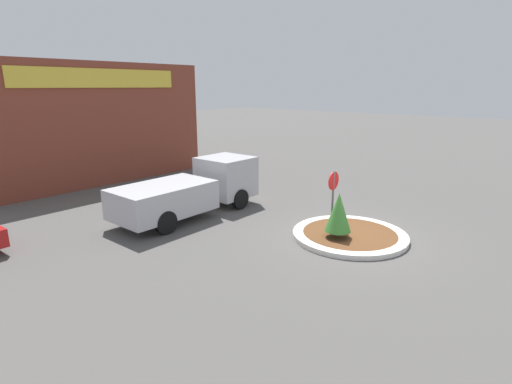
{
  "coord_description": "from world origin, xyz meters",
  "views": [
    {
      "loc": [
        -11.66,
        -5.91,
        4.97
      ],
      "look_at": [
        -0.98,
        3.35,
        1.2
      ],
      "focal_mm": 28.0,
      "sensor_mm": 36.0,
      "label": 1
    }
  ],
  "objects": [
    {
      "name": "ground_plane",
      "position": [
        0.0,
        0.0,
        0.0
      ],
      "size": [
        120.0,
        120.0,
        0.0
      ],
      "primitive_type": "plane",
      "color": "#514F4C"
    },
    {
      "name": "traffic_island",
      "position": [
        0.0,
        0.0,
        0.08
      ],
      "size": [
        3.84,
        3.84,
        0.16
      ],
      "color": "silver",
      "rests_on": "ground_plane"
    },
    {
      "name": "stop_sign",
      "position": [
        0.01,
        0.72,
        1.5
      ],
      "size": [
        0.64,
        0.07,
        2.19
      ],
      "color": "#4C4C51",
      "rests_on": "ground_plane"
    },
    {
      "name": "island_shrub",
      "position": [
        -0.64,
        0.11,
        1.03
      ],
      "size": [
        0.86,
        0.86,
        1.5
      ],
      "color": "brown",
      "rests_on": "traffic_island"
    },
    {
      "name": "utility_truck",
      "position": [
        -1.75,
        5.99,
        1.02
      ],
      "size": [
        6.2,
        2.27,
        2.04
      ],
      "rotation": [
        0.0,
        0.0,
        0.02
      ],
      "color": "#B2B2B7",
      "rests_on": "ground_plane"
    },
    {
      "name": "storefront_building",
      "position": [
        -1.4,
        16.03,
        3.08
      ],
      "size": [
        12.05,
        6.07,
        6.15
      ],
      "color": "brown",
      "rests_on": "ground_plane"
    }
  ]
}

